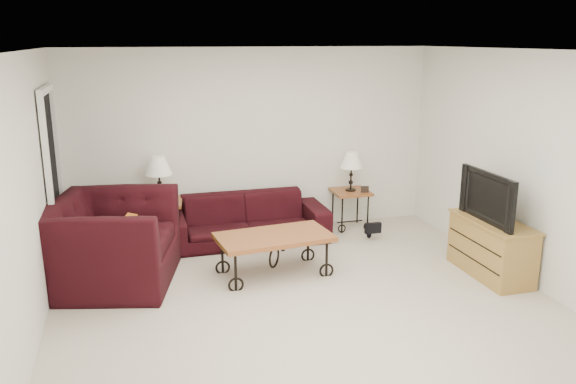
{
  "coord_description": "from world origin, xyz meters",
  "views": [
    {
      "loc": [
        -1.62,
        -5.15,
        2.61
      ],
      "look_at": [
        0.0,
        0.7,
        1.0
      ],
      "focal_mm": 36.33,
      "sensor_mm": 36.0,
      "label": 1
    }
  ],
  "objects_px": {
    "side_table_left": "(162,223)",
    "lamp_left": "(159,179)",
    "side_table_right": "(350,209)",
    "sofa": "(247,219)",
    "armchair": "(112,242)",
    "tv_stand": "(491,248)",
    "lamp_right": "(351,172)",
    "television": "(494,196)",
    "backpack": "(370,223)",
    "coffee_table": "(274,255)"
  },
  "relations": [
    {
      "from": "sofa",
      "to": "side_table_right",
      "type": "height_order",
      "value": "sofa"
    },
    {
      "from": "tv_stand",
      "to": "lamp_right",
      "type": "bearing_deg",
      "value": 114.13
    },
    {
      "from": "lamp_right",
      "to": "backpack",
      "type": "height_order",
      "value": "lamp_right"
    },
    {
      "from": "sofa",
      "to": "backpack",
      "type": "height_order",
      "value": "sofa"
    },
    {
      "from": "television",
      "to": "tv_stand",
      "type": "bearing_deg",
      "value": 90.0
    },
    {
      "from": "lamp_left",
      "to": "television",
      "type": "xyz_separation_m",
      "value": [
        3.49,
        -2.02,
        0.05
      ]
    },
    {
      "from": "tv_stand",
      "to": "television",
      "type": "xyz_separation_m",
      "value": [
        -0.02,
        -0.0,
        0.6
      ]
    },
    {
      "from": "coffee_table",
      "to": "armchair",
      "type": "relative_size",
      "value": 0.88
    },
    {
      "from": "lamp_right",
      "to": "television",
      "type": "distance_m",
      "value": 2.21
    },
    {
      "from": "backpack",
      "to": "side_table_left",
      "type": "bearing_deg",
      "value": -175.64
    },
    {
      "from": "sofa",
      "to": "backpack",
      "type": "relative_size",
      "value": 4.84
    },
    {
      "from": "sofa",
      "to": "armchair",
      "type": "height_order",
      "value": "armchair"
    },
    {
      "from": "backpack",
      "to": "tv_stand",
      "type": "bearing_deg",
      "value": -47.32
    },
    {
      "from": "side_table_right",
      "to": "lamp_left",
      "type": "relative_size",
      "value": 0.93
    },
    {
      "from": "side_table_left",
      "to": "television",
      "type": "relative_size",
      "value": 0.61
    },
    {
      "from": "side_table_right",
      "to": "television",
      "type": "height_order",
      "value": "television"
    },
    {
      "from": "sofa",
      "to": "tv_stand",
      "type": "relative_size",
      "value": 1.96
    },
    {
      "from": "lamp_right",
      "to": "side_table_left",
      "type": "bearing_deg",
      "value": 180.0
    },
    {
      "from": "lamp_right",
      "to": "tv_stand",
      "type": "xyz_separation_m",
      "value": [
        0.9,
        -2.02,
        -0.49
      ]
    },
    {
      "from": "lamp_right",
      "to": "backpack",
      "type": "xyz_separation_m",
      "value": [
        0.09,
        -0.49,
        -0.6
      ]
    },
    {
      "from": "side_table_left",
      "to": "lamp_left",
      "type": "xyz_separation_m",
      "value": [
        0.0,
        0.0,
        0.59
      ]
    },
    {
      "from": "side_table_left",
      "to": "backpack",
      "type": "height_order",
      "value": "side_table_left"
    },
    {
      "from": "side_table_right",
      "to": "coffee_table",
      "type": "height_order",
      "value": "side_table_right"
    },
    {
      "from": "side_table_left",
      "to": "coffee_table",
      "type": "xyz_separation_m",
      "value": [
        1.16,
        -1.36,
        -0.05
      ]
    },
    {
      "from": "tv_stand",
      "to": "backpack",
      "type": "bearing_deg",
      "value": 118.05
    },
    {
      "from": "backpack",
      "to": "armchair",
      "type": "bearing_deg",
      "value": -155.02
    },
    {
      "from": "television",
      "to": "backpack",
      "type": "height_order",
      "value": "television"
    },
    {
      "from": "armchair",
      "to": "side_table_right",
      "type": "bearing_deg",
      "value": -57.23
    },
    {
      "from": "side_table_left",
      "to": "lamp_left",
      "type": "height_order",
      "value": "lamp_left"
    },
    {
      "from": "armchair",
      "to": "television",
      "type": "bearing_deg",
      "value": -88.84
    },
    {
      "from": "lamp_left",
      "to": "backpack",
      "type": "distance_m",
      "value": 2.82
    },
    {
      "from": "backpack",
      "to": "television",
      "type": "bearing_deg",
      "value": -47.9
    },
    {
      "from": "lamp_right",
      "to": "television",
      "type": "relative_size",
      "value": 0.56
    },
    {
      "from": "sofa",
      "to": "lamp_left",
      "type": "relative_size",
      "value": 3.61
    },
    {
      "from": "armchair",
      "to": "backpack",
      "type": "height_order",
      "value": "armchair"
    },
    {
      "from": "coffee_table",
      "to": "television",
      "type": "relative_size",
      "value": 1.31
    },
    {
      "from": "sofa",
      "to": "television",
      "type": "height_order",
      "value": "television"
    },
    {
      "from": "lamp_right",
      "to": "backpack",
      "type": "distance_m",
      "value": 0.78
    },
    {
      "from": "lamp_left",
      "to": "armchair",
      "type": "height_order",
      "value": "lamp_left"
    },
    {
      "from": "lamp_left",
      "to": "lamp_right",
      "type": "xyz_separation_m",
      "value": [
        2.6,
        0.0,
        -0.06
      ]
    },
    {
      "from": "armchair",
      "to": "sofa",
      "type": "bearing_deg",
      "value": -47.56
    },
    {
      "from": "lamp_right",
      "to": "tv_stand",
      "type": "distance_m",
      "value": 2.27
    },
    {
      "from": "lamp_right",
      "to": "television",
      "type": "xyz_separation_m",
      "value": [
        0.88,
        -2.02,
        0.11
      ]
    },
    {
      "from": "tv_stand",
      "to": "television",
      "type": "height_order",
      "value": "television"
    },
    {
      "from": "armchair",
      "to": "backpack",
      "type": "distance_m",
      "value": 3.35
    },
    {
      "from": "side_table_left",
      "to": "armchair",
      "type": "bearing_deg",
      "value": -118.71
    },
    {
      "from": "armchair",
      "to": "coffee_table",
      "type": "bearing_deg",
      "value": -84.73
    },
    {
      "from": "coffee_table",
      "to": "backpack",
      "type": "bearing_deg",
      "value": 29.47
    },
    {
      "from": "side_table_right",
      "to": "sofa",
      "type": "bearing_deg",
      "value": -173.26
    },
    {
      "from": "side_table_right",
      "to": "backpack",
      "type": "relative_size",
      "value": 1.25
    }
  ]
}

